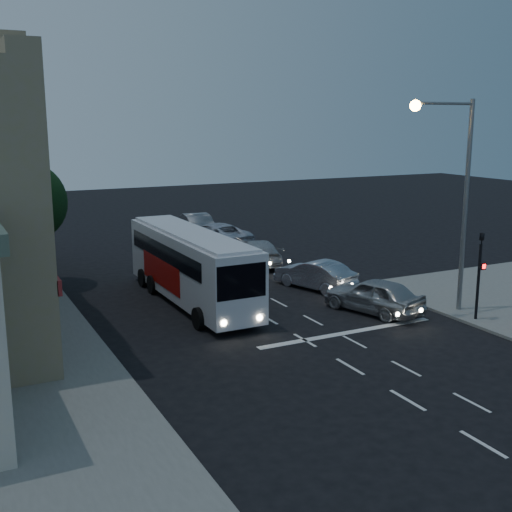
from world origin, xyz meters
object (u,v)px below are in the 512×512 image
tour_bus (191,264)px  car_extra (194,224)px  car_sedan_b (258,252)px  traffic_signal_main (480,265)px  car_sedan_a (315,275)px  streetlight (455,182)px  car_sedan_c (214,235)px  car_suv (374,295)px  street_tree (25,199)px

tour_bus → car_extra: bearing=67.6°
car_sedan_b → traffic_signal_main: traffic_signal_main is taller
car_sedan_b → car_extra: 10.58m
car_sedan_a → car_extra: size_ratio=0.86×
car_extra → streetlight: streetlight is taller
car_sedan_c → traffic_signal_main: 20.11m
car_suv → tour_bus: bearing=-55.4°
car_extra → tour_bus: bearing=73.8°
tour_bus → car_sedan_c: size_ratio=1.86×
car_suv → car_extra: 21.35m
car_sedan_a → street_tree: street_tree is taller
car_sedan_b → tour_bus: bearing=55.1°
traffic_signal_main → car_sedan_b: bearing=103.2°
car_suv → street_tree: size_ratio=0.74×
car_sedan_b → traffic_signal_main: (3.23, -13.80, 1.70)m
car_suv → car_sedan_c: 16.72m
car_sedan_a → car_extra: (0.12, 16.75, 0.12)m
car_suv → car_sedan_b: (-0.19, 10.77, -0.06)m
street_tree → car_sedan_a: bearing=-27.7°
tour_bus → street_tree: (-6.23, 6.14, 2.69)m
car_suv → streetlight: bearing=132.5°
traffic_signal_main → car_extra: bearing=97.1°
tour_bus → streetlight: 12.12m
car_extra → car_sedan_a: bearing=95.3°
car_suv → car_sedan_a: (-0.14, 4.60, -0.06)m
car_sedan_b → car_extra: car_extra is taller
car_sedan_a → car_sedan_c: size_ratio=0.75×
car_sedan_b → car_suv: bearing=104.3°
car_sedan_b → car_sedan_c: 5.94m
car_sedan_b → car_sedan_c: size_ratio=0.84×
traffic_signal_main → streetlight: size_ratio=0.46×
car_suv → car_extra: bearing=-107.5°
car_sedan_b → streetlight: (2.97, -12.37, 5.02)m
tour_bus → car_suv: 8.35m
car_extra → car_suv: bearing=95.7°
car_sedan_a → street_tree: bearing=-45.1°
tour_bus → streetlight: size_ratio=1.21×
traffic_signal_main → street_tree: 21.38m
car_sedan_b → traffic_signal_main: bearing=116.4°
tour_bus → street_tree: bearing=134.9°
car_suv → car_sedan_b: size_ratio=0.92×
car_sedan_a → streetlight: 8.49m
car_suv → streetlight: (2.77, -1.60, 4.96)m
car_suv → car_sedan_a: bearing=-105.8°
car_extra → car_sedan_b: bearing=94.7°
tour_bus → traffic_signal_main: 12.56m
car_sedan_a → traffic_signal_main: bearing=95.2°
car_sedan_b → street_tree: size_ratio=0.80×
street_tree → car_suv: bearing=-41.3°
tour_bus → car_sedan_a: bearing=-4.8°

